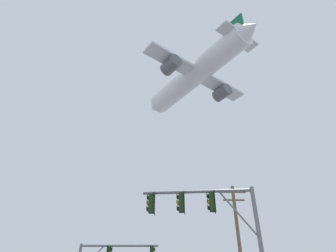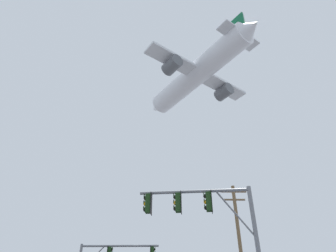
# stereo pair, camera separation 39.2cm
# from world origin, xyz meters

# --- Properties ---
(signal_pole_near) EXTENTS (5.34, 0.90, 6.67)m
(signal_pole_near) POSITION_xyz_m (3.45, 7.70, 5.12)
(signal_pole_near) COLOR slate
(signal_pole_near) RESTS_ON ground
(utility_pole) EXTENTS (2.20, 0.28, 10.69)m
(utility_pole) POSITION_xyz_m (7.38, 18.01, 5.65)
(utility_pole) COLOR brown
(utility_pole) RESTS_ON ground
(airplane) EXTENTS (18.33, 23.33, 7.15)m
(airplane) POSITION_xyz_m (6.88, 30.81, 35.30)
(airplane) COLOR white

